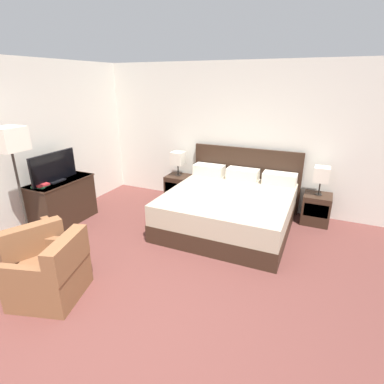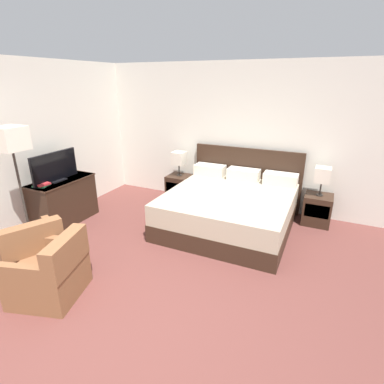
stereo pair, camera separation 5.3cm
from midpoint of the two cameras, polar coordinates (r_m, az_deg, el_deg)
ground_plane at (r=3.35m, az=-12.70°, el=-23.75°), size 10.73×10.73×0.00m
wall_back at (r=5.75m, az=8.64°, el=10.38°), size 6.51×0.06×2.64m
wall_left at (r=5.50m, az=-27.05°, el=7.93°), size 0.06×5.38×2.64m
bed at (r=5.01m, az=7.54°, el=-3.00°), size 2.03×2.02×1.15m
nightstand_left at (r=6.12m, az=-2.18°, el=0.88°), size 0.45×0.44×0.51m
nightstand_right at (r=5.52m, az=22.98°, el=-3.07°), size 0.45×0.44×0.51m
table_lamp_left at (r=5.94m, az=-2.25°, el=6.40°), size 0.24×0.24×0.48m
table_lamp_right at (r=5.32m, az=23.88°, el=2.94°), size 0.24×0.24×0.48m
dresser at (r=5.55m, az=-22.99°, el=-1.44°), size 0.53×1.08×0.76m
tv at (r=5.32m, az=-24.40°, el=4.30°), size 0.18×0.86×0.48m
book_red_cover at (r=5.22m, az=-26.49°, el=1.14°), size 0.24×0.23×0.03m
book_blue_cover at (r=5.20m, az=-26.43°, el=1.40°), size 0.22×0.21×0.03m
armchair_by_window at (r=4.31m, az=-27.93°, el=-10.15°), size 0.91×0.90×0.76m
armchair_companion at (r=3.79m, az=-24.90°, el=-13.95°), size 0.85×0.85×0.76m
floor_lamp at (r=4.56m, az=-30.83°, el=7.42°), size 0.35×0.35×1.76m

